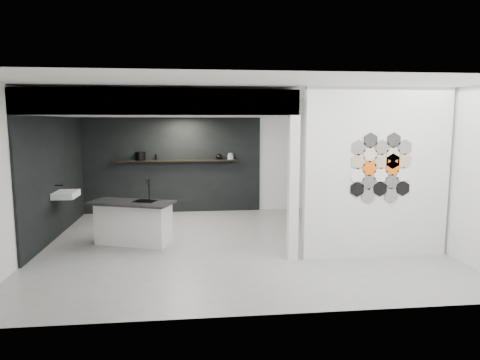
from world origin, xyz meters
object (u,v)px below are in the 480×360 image
Objects in this scene: kitchen_island at (133,222)px; bottle_dark at (156,157)px; kettle at (219,157)px; glass_vase at (231,156)px; utensil_cup at (141,158)px; partition_panel at (377,174)px; stockpot at (140,156)px; wall_basin at (66,194)px; glass_bowl at (231,157)px.

bottle_dark is (0.22, 2.68, 0.97)m from kitchen_island.
bottle_dark is (-1.54, 0.00, -0.00)m from kettle.
glass_vase reaches higher than utensil_cup.
stockpot is at bearing 137.86° from partition_panel.
wall_basin is 3.88× the size of glass_bowl.
kettle is 0.29m from glass_vase.
glass_bowl reaches higher than wall_basin.
wall_basin is at bearing -161.06° from kettle.
kitchen_island is at bearing -127.33° from glass_bowl.
kitchen_island is 10.31× the size of kettle.
bottle_dark is at bearing 180.00° from glass_bowl.
glass_bowl is 1.61× the size of utensil_cup.
wall_basin is at bearing -127.13° from bottle_dark.
kitchen_island is 3.50m from glass_bowl.
glass_vase is at bearing 0.00° from bottle_dark.
stockpot is at bearing 59.97° from wall_basin.
glass_vase reaches higher than kitchen_island.
partition_panel is at bearing -42.14° from stockpot.
glass_bowl is at bearing 0.00° from bottle_dark.
bottle_dark is (1.56, 2.07, 0.54)m from wall_basin.
partition_panel reaches higher than stockpot.
partition_panel reaches higher than glass_bowl.
partition_panel reaches higher than glass_vase.
stockpot is 1.53× the size of glass_vase.
glass_vase is 1.17× the size of bottle_dark.
glass_bowl is (-2.08, 3.87, -0.02)m from partition_panel.
wall_basin is 0.36× the size of kitchen_island.
utensil_cup is (-2.18, 0.00, -0.03)m from glass_vase.
wall_basin is at bearing 175.93° from kitchen_island.
glass_vase is 2.18m from utensil_cup.
kettle is 1.89m from utensil_cup.
glass_bowl is 2.18m from utensil_cup.
stockpot is at bearing 165.29° from kettle.
glass_bowl is at bearing -14.71° from kettle.
stockpot is at bearing 180.00° from glass_vase.
partition_panel is at bearing -44.73° from bottle_dark.
wall_basin is at bearing -120.45° from utensil_cup.
stockpot is at bearing 180.00° from utensil_cup.
kitchen_island is at bearing 163.94° from partition_panel.
kitchen_island is at bearing -137.95° from kettle.
kitchen_island is at bearing -94.63° from bottle_dark.
glass_vase reaches higher than wall_basin.
partition_panel is 11.47× the size of stockpot.
stockpot reaches higher than kitchen_island.
glass_vase is at bearing 0.00° from utensil_cup.
kettle is 1.67× the size of utensil_cup.
wall_basin is at bearing -120.03° from stockpot.
glass_vase reaches higher than bottle_dark.
wall_basin is 3.75× the size of glass_vase.
partition_panel is at bearing -61.77° from glass_bowl.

